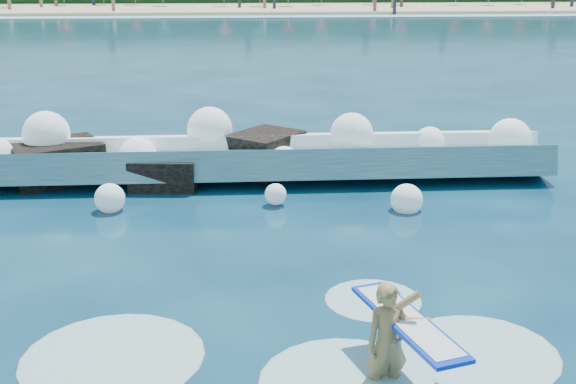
% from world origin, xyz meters
% --- Properties ---
extents(ground, '(200.00, 200.00, 0.00)m').
position_xyz_m(ground, '(0.00, 0.00, 0.00)').
color(ground, '#082640').
rests_on(ground, ground).
extents(beach, '(140.00, 20.00, 0.40)m').
position_xyz_m(beach, '(0.00, 78.00, 0.20)').
color(beach, tan).
rests_on(beach, ground).
extents(wet_band, '(140.00, 5.00, 0.08)m').
position_xyz_m(wet_band, '(0.00, 67.00, 0.04)').
color(wet_band, silver).
rests_on(wet_band, ground).
extents(breaking_wave, '(16.33, 2.62, 1.41)m').
position_xyz_m(breaking_wave, '(0.74, 7.13, 0.49)').
color(breaking_wave, '#346882').
rests_on(breaking_wave, ground).
extents(rock_cluster, '(8.30, 3.15, 1.33)m').
position_xyz_m(rock_cluster, '(-1.85, 7.19, 0.42)').
color(rock_cluster, black).
rests_on(rock_cluster, ground).
extents(surfer_with_board, '(1.28, 2.97, 1.81)m').
position_xyz_m(surfer_with_board, '(2.62, -3.17, 0.67)').
color(surfer_with_board, '#9C7848').
rests_on(surfer_with_board, ground).
extents(wave_spray, '(14.99, 4.73, 1.99)m').
position_xyz_m(wave_spray, '(0.73, 7.02, 0.96)').
color(wave_spray, white).
rests_on(wave_spray, ground).
extents(surf_foam, '(9.07, 5.74, 0.14)m').
position_xyz_m(surf_foam, '(1.48, -2.79, 0.00)').
color(surf_foam, silver).
rests_on(surf_foam, ground).
extents(beachgoers, '(109.32, 13.64, 1.93)m').
position_xyz_m(beachgoers, '(-5.02, 74.48, 1.11)').
color(beachgoers, '#3F332D').
rests_on(beachgoers, ground).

